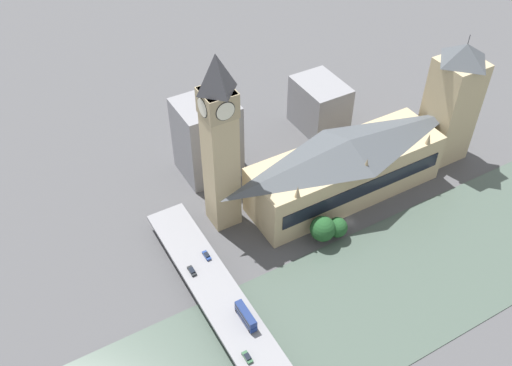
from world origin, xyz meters
TOP-DOWN VIEW (x-y plane):
  - ground_plane at (0.00, 0.00)m, footprint 600.00×600.00m
  - river_water at (-33.66, 0.00)m, footprint 55.33×360.00m
  - parliament_hall at (15.53, -8.00)m, footprint 25.52×83.54m
  - clock_tower at (27.09, 43.17)m, footprint 12.01×12.01m
  - victoria_tower at (15.59, -62.55)m, footprint 17.57×17.57m
  - road_bridge at (-33.66, 64.13)m, footprint 142.66×15.10m
  - double_decker_bus_mid at (-24.12, 61.23)m, footprint 10.96×2.66m
  - car_northbound_lead at (-36.46, 67.57)m, footprint 4.48×1.90m
  - car_northbound_mid at (3.43, 68.02)m, footprint 4.74×1.86m
  - car_northbound_tail at (7.21, 60.28)m, footprint 4.56×1.74m
  - city_block_west at (57.52, 34.69)m, footprint 22.22×24.06m
  - city_block_center at (60.63, -26.02)m, footprint 26.32×19.54m
  - tree_embankment_near at (-2.95, 15.74)m, footprint 9.98×9.98m
  - tree_embankment_mid at (-3.88, 9.38)m, footprint 8.08×8.08m

SIDE VIEW (x-z plane):
  - ground_plane at x=0.00m, z-range 0.00..0.00m
  - river_water at x=-33.66m, z-range 0.00..0.30m
  - road_bridge at x=-33.66m, z-range 2.02..8.50m
  - tree_embankment_mid at x=-3.88m, z-range 0.74..10.31m
  - car_northbound_mid at x=3.43m, z-range 6.49..7.78m
  - car_northbound_lead at x=-36.46m, z-range 6.47..7.89m
  - car_northbound_tail at x=7.21m, z-range 6.49..7.92m
  - tree_embankment_near at x=-2.95m, z-range 1.10..13.30m
  - double_decker_bus_mid at x=-24.12m, z-range 6.74..11.75m
  - city_block_center at x=60.63m, z-range 0.00..24.30m
  - parliament_hall at x=15.53m, z-range -0.09..28.47m
  - city_block_west at x=57.52m, z-range 0.00..35.54m
  - victoria_tower at x=15.59m, z-range -2.00..57.86m
  - clock_tower at x=27.09m, z-range 2.92..78.49m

